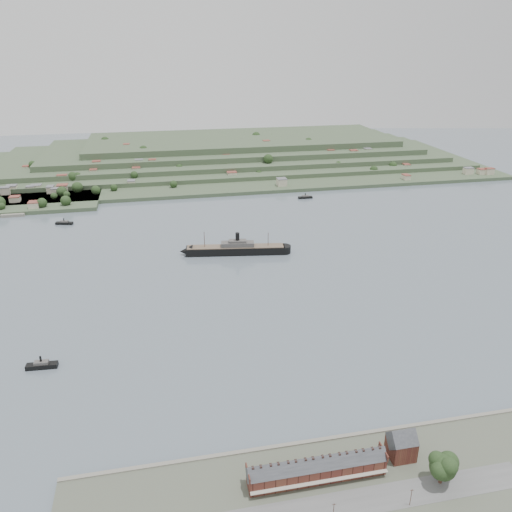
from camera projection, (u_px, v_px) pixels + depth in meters
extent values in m
plane|color=slate|center=(256.00, 289.00, 350.35)|extent=(1400.00, 1400.00, 0.00)
cube|color=gray|center=(325.00, 441.00, 215.81)|extent=(220.00, 2.00, 2.60)
cube|color=#595959|center=(354.00, 503.00, 185.84)|extent=(140.00, 12.00, 0.10)
cube|color=#4F221C|center=(317.00, 471.00, 195.22)|extent=(55.00, 8.00, 7.00)
cube|color=#36383D|center=(317.00, 464.00, 193.83)|extent=(55.60, 8.15, 8.15)
cube|color=#AEAA9A|center=(321.00, 482.00, 191.10)|extent=(55.00, 1.60, 0.25)
cube|color=#4F221C|center=(248.00, 474.00, 188.37)|extent=(0.50, 8.40, 3.00)
cube|color=#4F221C|center=(383.00, 452.00, 198.50)|extent=(0.50, 8.40, 3.00)
cube|color=black|center=(262.00, 469.00, 188.83)|extent=(0.90, 1.40, 3.20)
cube|color=black|center=(276.00, 467.00, 189.84)|extent=(0.90, 1.40, 3.20)
cube|color=black|center=(311.00, 461.00, 192.37)|extent=(0.90, 1.40, 3.20)
cube|color=black|center=(324.00, 459.00, 193.39)|extent=(0.90, 1.40, 3.20)
cube|color=black|center=(358.00, 453.00, 195.92)|extent=(0.90, 1.40, 3.20)
cube|color=black|center=(371.00, 451.00, 196.93)|extent=(0.90, 1.40, 3.20)
cube|color=#4F221C|center=(401.00, 447.00, 205.33)|extent=(10.00, 10.00, 9.00)
cube|color=#36383D|center=(402.00, 439.00, 203.55)|extent=(10.40, 10.18, 10.18)
cube|color=#3E5539|center=(203.00, 169.00, 673.37)|extent=(760.00, 260.00, 4.00)
cube|color=#3E5539|center=(215.00, 161.00, 697.76)|extent=(680.00, 220.00, 5.00)
cube|color=#3E5539|center=(224.00, 154.00, 711.83)|extent=(600.00, 200.00, 6.00)
cube|color=#3E5539|center=(232.00, 147.00, 725.51)|extent=(520.00, 180.00, 7.00)
cube|color=#3E5539|center=(241.00, 140.00, 738.80)|extent=(440.00, 160.00, 8.00)
cube|color=#3E5539|center=(28.00, 201.00, 537.57)|extent=(150.00, 90.00, 4.00)
cube|color=gray|center=(14.00, 214.00, 499.11)|extent=(22.00, 14.00, 2.80)
cube|color=black|center=(235.00, 250.00, 407.77)|extent=(80.95, 22.19, 6.24)
cone|color=black|center=(186.00, 251.00, 405.67)|extent=(12.13, 12.13, 10.70)
cylinder|color=black|center=(284.00, 249.00, 409.87)|extent=(10.70, 10.70, 6.24)
cube|color=brown|center=(235.00, 246.00, 406.42)|extent=(79.05, 21.05, 0.53)
cube|color=#4C4846|center=(238.00, 244.00, 405.74)|extent=(27.63, 11.81, 3.57)
cube|color=#4C4846|center=(238.00, 241.00, 404.79)|extent=(15.02, 8.24, 2.23)
cylinder|color=black|center=(237.00, 237.00, 403.44)|extent=(3.21, 3.21, 8.02)
cylinder|color=#462C20|center=(204.00, 240.00, 402.75)|extent=(0.45, 0.45, 14.27)
cylinder|color=#462C20|center=(268.00, 240.00, 405.81)|extent=(0.45, 0.45, 12.48)
cube|color=black|center=(42.00, 366.00, 265.63)|extent=(16.36, 5.16, 2.58)
cube|color=#4C4846|center=(41.00, 363.00, 264.86)|extent=(7.44, 3.83, 1.94)
cylinder|color=black|center=(41.00, 359.00, 264.01)|extent=(1.08, 1.08, 3.77)
cube|color=black|center=(64.00, 223.00, 474.29)|extent=(16.73, 8.25, 2.15)
cube|color=#4C4846|center=(64.00, 222.00, 473.65)|extent=(7.91, 5.23, 1.61)
cylinder|color=black|center=(64.00, 220.00, 472.94)|extent=(0.90, 0.90, 3.14)
cube|color=black|center=(305.00, 197.00, 552.59)|extent=(15.86, 4.41, 2.11)
cube|color=#4C4846|center=(305.00, 196.00, 551.96)|extent=(7.14, 3.53, 1.59)
cylinder|color=black|center=(305.00, 195.00, 551.26)|extent=(0.88, 0.88, 3.08)
cylinder|color=#462C20|center=(441.00, 477.00, 193.43)|extent=(1.36, 1.36, 5.68)
sphere|color=black|center=(443.00, 467.00, 191.40)|extent=(10.23, 10.23, 10.23)
sphere|color=black|center=(448.00, 462.00, 192.50)|extent=(7.95, 7.95, 7.95)
sphere|color=black|center=(440.00, 470.00, 189.23)|extent=(7.27, 7.27, 7.27)
sphere|color=black|center=(449.00, 466.00, 188.13)|extent=(6.82, 6.82, 6.82)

